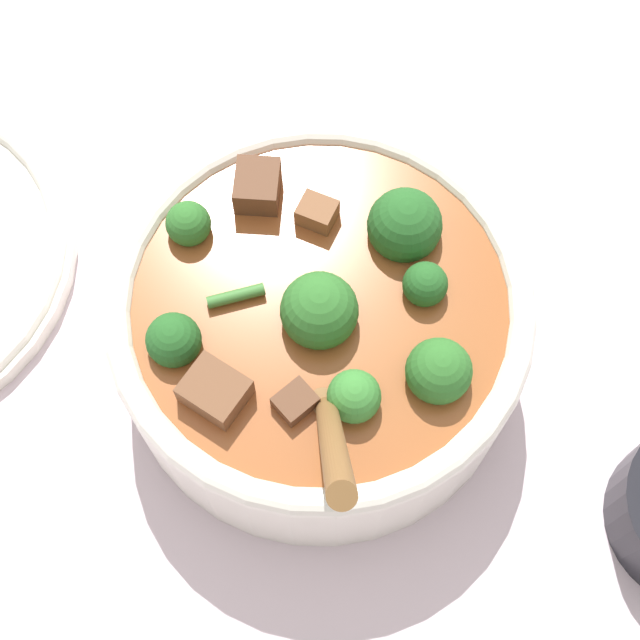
% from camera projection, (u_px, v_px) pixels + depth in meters
% --- Properties ---
extents(ground_plane, '(4.00, 4.00, 0.00)m').
position_uv_depth(ground_plane, '(320.00, 355.00, 0.58)').
color(ground_plane, silver).
extents(stew_bowl, '(0.25, 0.24, 0.22)m').
position_uv_depth(stew_bowl, '(321.00, 324.00, 0.53)').
color(stew_bowl, white).
rests_on(stew_bowl, ground_plane).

